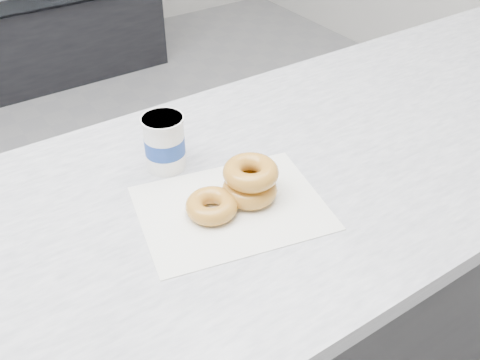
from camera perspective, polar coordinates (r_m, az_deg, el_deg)
name	(u,v)px	position (r m, az deg, el deg)	size (l,w,h in m)	color
ground	(97,319)	(2.03, -14.99, -14.14)	(5.00, 5.00, 0.00)	gray
wax_paper	(232,208)	(1.00, -0.91, -2.98)	(0.34, 0.26, 0.00)	silver
donut_single	(212,206)	(0.98, -3.04, -2.76)	(0.10, 0.10, 0.03)	#BB8133
donut_stack	(250,181)	(1.00, 1.09, -0.10)	(0.11, 0.11, 0.07)	#BB8133
coffee_cup	(165,142)	(1.09, -8.06, 4.00)	(0.10, 0.10, 0.12)	white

